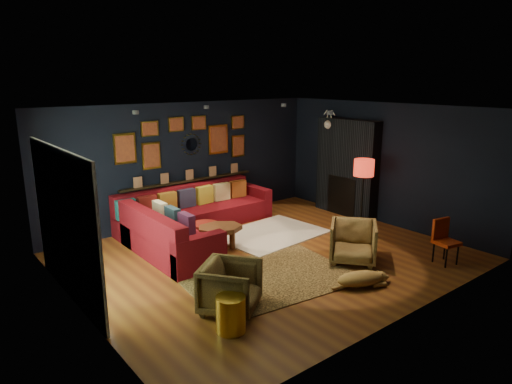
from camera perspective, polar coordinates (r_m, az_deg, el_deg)
floor at (r=8.22m, az=1.51°, el=-8.06°), size 6.50×6.50×0.00m
room_walls at (r=7.76m, az=1.58°, el=2.89°), size 6.50×6.50×6.50m
sectional at (r=9.19m, az=-8.73°, el=-3.66°), size 3.41×2.69×0.86m
ledge at (r=10.06m, az=-8.31°, el=1.44°), size 3.20×0.12×0.04m
gallery_wall at (r=9.93m, az=-8.67°, el=6.47°), size 3.15×0.04×1.02m
sunburst_mirror at (r=10.00m, az=-8.09°, el=5.92°), size 0.47×0.16×0.47m
fireplace at (r=10.65m, az=11.24°, el=2.59°), size 0.31×1.60×2.20m
deer_head at (r=10.86m, az=9.65°, el=8.38°), size 0.50×0.28×0.45m
sliding_door at (r=6.94m, az=-22.74°, el=-3.81°), size 0.06×2.80×2.20m
ceiling_spots at (r=8.26m, az=-2.00°, el=10.34°), size 3.30×2.50×0.06m
shag_rug at (r=9.32m, az=1.80°, el=-5.24°), size 2.22×1.70×0.03m
leopard_rug at (r=7.40m, az=1.60°, el=-10.63°), size 2.80×2.15×0.01m
coffee_table at (r=8.44m, az=-4.50°, el=-4.82°), size 1.01×0.87×0.43m
pouf at (r=8.90m, az=-6.37°, el=-4.98°), size 0.54×0.54×0.35m
armchair_left at (r=6.31m, az=-3.22°, el=-11.51°), size 1.00×0.99×0.76m
armchair_right at (r=8.04m, az=12.05°, el=-5.90°), size 1.04×1.04×0.79m
gold_stool at (r=5.91m, az=-3.18°, el=-14.99°), size 0.37×0.37×0.47m
orange_chair at (r=8.46m, az=22.44°, el=-5.27°), size 0.43×0.43×0.77m
floor_lamp at (r=9.57m, az=13.32°, el=2.55°), size 0.41×0.41×1.49m
dog at (r=7.22m, az=12.92°, el=-10.20°), size 1.13×0.86×0.32m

